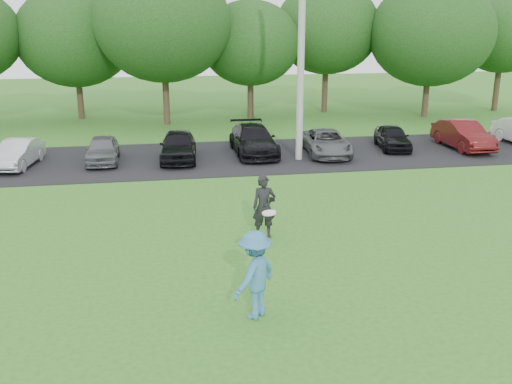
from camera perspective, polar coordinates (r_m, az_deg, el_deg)
ground at (r=12.41m, az=2.77°, el=-10.43°), size 100.00×100.00×0.00m
parking_lot at (r=24.55m, az=-3.75°, el=3.49°), size 32.00×6.50×0.03m
utility_pole at (r=23.51m, az=4.59°, el=16.29°), size 0.28×0.28×10.93m
frisbee_player at (r=11.26m, az=-0.12°, el=-8.28°), size 1.30×1.29×2.18m
camera_bystander at (r=15.33m, az=0.81°, el=-1.48°), size 0.65×0.45×1.72m
parked_cars at (r=24.33m, az=-3.67°, el=4.82°), size 30.50×4.77×1.25m
tree_row at (r=33.76m, az=-3.09°, el=15.55°), size 42.39×9.85×8.64m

